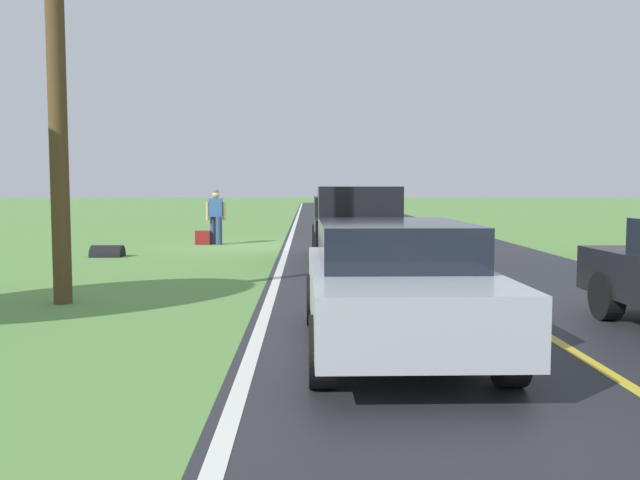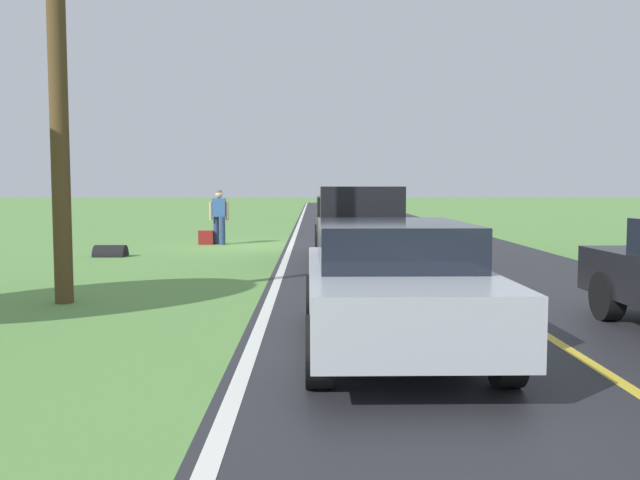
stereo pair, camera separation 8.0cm
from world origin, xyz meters
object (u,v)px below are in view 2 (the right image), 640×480
object	(u,v)px
hitchhiker_walking	(219,213)
sedan_ahead_same_lane	(393,282)
pickup_truck_passing	(358,222)
utility_pole_roadside	(58,72)
suitcase_carried	(206,238)

from	to	relation	value
hitchhiker_walking	sedan_ahead_same_lane	xyz separation A→B (m)	(-3.85, 13.92, -0.23)
pickup_truck_passing	hitchhiker_walking	bearing A→B (deg)	-50.03
utility_pole_roadside	sedan_ahead_same_lane	bearing A→B (deg)	147.39
hitchhiker_walking	suitcase_carried	distance (m)	0.87
pickup_truck_passing	suitcase_carried	bearing A→B (deg)	-46.71
sedan_ahead_same_lane	utility_pole_roadside	bearing A→B (deg)	-32.61
utility_pole_roadside	pickup_truck_passing	bearing A→B (deg)	-129.57
pickup_truck_passing	sedan_ahead_same_lane	distance (m)	9.08
pickup_truck_passing	utility_pole_roadside	size ratio (longest dim) A/B	0.76
suitcase_carried	sedan_ahead_same_lane	distance (m)	14.49
pickup_truck_passing	utility_pole_roadside	distance (m)	8.24
hitchhiker_walking	pickup_truck_passing	xyz separation A→B (m)	(-4.06, 4.84, -0.01)
hitchhiker_walking	suitcase_carried	bearing A→B (deg)	11.93
hitchhiker_walking	pickup_truck_passing	bearing A→B (deg)	129.97
hitchhiker_walking	pickup_truck_passing	distance (m)	6.32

